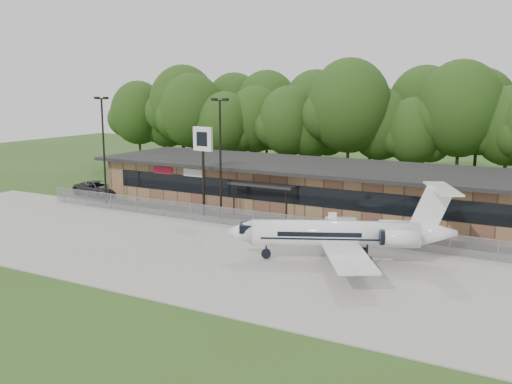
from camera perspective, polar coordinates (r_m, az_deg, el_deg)
The scene contains 11 objects.
ground at distance 32.98m, azimuth -11.67°, elevation -9.52°, with size 160.00×160.00×0.00m, color #334F1C.
apron at distance 39.04m, azimuth -4.00°, elevation -6.08°, with size 64.00×18.00×0.08m, color #9E9B93.
parking_lot at distance 48.76m, azimuth 3.36°, elevation -2.71°, with size 50.00×9.00×0.06m, color #383835.
terminal at distance 52.29m, azimuth 5.49°, elevation 0.56°, with size 41.00×11.65×4.30m.
fence at distance 44.68m, azimuth 0.87°, elevation -2.94°, with size 46.00×0.04×1.52m.
treeline at distance 68.57m, azimuth 11.66°, elevation 7.24°, with size 72.00×12.00×15.00m, color #203912, non-canonical shape.
light_pole_left at distance 55.60m, azimuth -15.01°, elevation 4.80°, with size 1.55×0.30×10.23m.
light_pole_mid at distance 47.56m, azimuth -3.59°, elevation 4.22°, with size 1.55×0.30×10.23m.
business_jet at distance 37.05m, azimuth 8.79°, elevation -4.24°, with size 14.69×13.09×5.09m.
suv at distance 61.01m, azimuth -15.50°, elevation 0.33°, with size 2.62×5.68×1.58m, color #2E2E31.
pole_sign at distance 48.86m, azimuth -5.33°, elevation 4.36°, with size 2.06×0.52×7.80m.
Camera 1 is at (20.42, -23.35, 11.18)m, focal length 40.00 mm.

